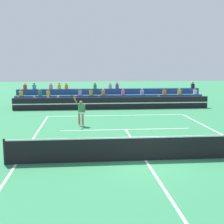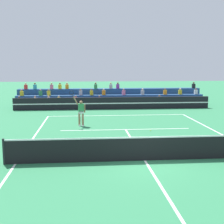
{
  "view_description": "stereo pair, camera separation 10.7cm",
  "coord_description": "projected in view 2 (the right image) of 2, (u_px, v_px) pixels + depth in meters",
  "views": [
    {
      "loc": [
        -2.66,
        -12.86,
        4.18
      ],
      "look_at": [
        -0.85,
        6.71,
        1.1
      ],
      "focal_mm": 50.0,
      "sensor_mm": 36.0,
      "label": 1
    },
    {
      "loc": [
        -2.56,
        -12.87,
        4.18
      ],
      "look_at": [
        -0.85,
        6.71,
        1.1
      ],
      "focal_mm": 50.0,
      "sensor_mm": 36.0,
      "label": 2
    }
  ],
  "objects": [
    {
      "name": "tennis_net",
      "position": [
        145.0,
        148.0,
        13.44
      ],
      "size": [
        12.0,
        0.1,
        1.1
      ],
      "color": "black",
      "rests_on": "ground"
    },
    {
      "name": "court_lines",
      "position": [
        145.0,
        160.0,
        13.53
      ],
      "size": [
        11.1,
        23.9,
        0.01
      ],
      "color": "white",
      "rests_on": "ground"
    },
    {
      "name": "tennis_ball",
      "position": [
        150.0,
        130.0,
        19.44
      ],
      "size": [
        0.07,
        0.07,
        0.07
      ],
      "primitive_type": "sphere",
      "color": "#C6DB33",
      "rests_on": "ground"
    },
    {
      "name": "tennis_player",
      "position": [
        81.0,
        111.0,
        20.87
      ],
      "size": [
        1.1,
        0.32,
        2.45
      ],
      "color": "#9E7051",
      "rests_on": "ground"
    },
    {
      "name": "bleacher_stand",
      "position": [
        110.0,
        99.0,
        31.14
      ],
      "size": [
        18.38,
        2.85,
        2.28
      ],
      "color": "navy",
      "rests_on": "ground"
    },
    {
      "name": "ground_plane",
      "position": [
        145.0,
        161.0,
        13.53
      ],
      "size": [
        120.0,
        120.0,
        0.0
      ],
      "primitive_type": "plane",
      "color": "#2D7A4C"
    },
    {
      "name": "sponsor_banner_wall",
      "position": [
        113.0,
        103.0,
        28.66
      ],
      "size": [
        18.0,
        0.26,
        1.1
      ],
      "color": "black",
      "rests_on": "ground"
    }
  ]
}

